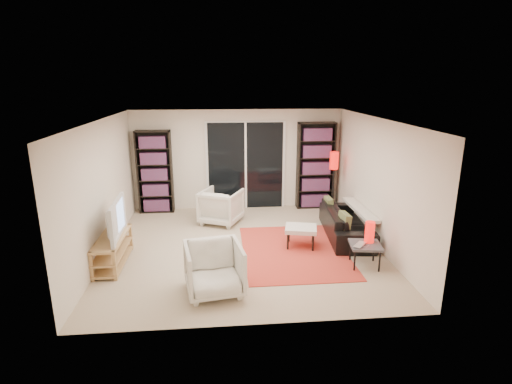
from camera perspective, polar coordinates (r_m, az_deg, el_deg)
The scene contains 20 objects.
floor at distance 7.66m, azimuth -1.67°, elevation -7.88°, with size 5.00×5.00×0.00m, color #C6B097.
wall_back at distance 9.69m, azimuth -2.69°, elevation 4.62°, with size 5.00×0.02×2.40m, color #EFE2CE.
wall_front at distance 4.89m, azimuth 0.14°, elevation -6.70°, with size 5.00×0.02×2.40m, color #EFE2CE.
wall_left at distance 7.54m, azimuth -21.08°, elevation 0.32°, with size 0.02×5.00×2.40m, color #EFE2CE.
wall_right at distance 7.82m, azimuth 16.87°, elevation 1.23°, with size 0.02×5.00×2.40m, color #EFE2CE.
ceiling at distance 7.05m, azimuth -1.83°, elevation 10.30°, with size 5.00×5.00×0.02m, color white.
sliding_door at distance 9.70m, azimuth -1.49°, elevation 3.74°, with size 1.92×0.08×2.16m.
bookshelf_left at distance 9.69m, azimuth -14.24°, elevation 2.78°, with size 0.80×0.30×1.95m.
bookshelf_right at distance 9.83m, azimuth 8.52°, elevation 3.73°, with size 0.90×0.30×2.10m.
tv_stand at distance 7.32m, azimuth -19.79°, elevation -7.77°, with size 0.41×1.29×0.50m.
tv at distance 7.12m, azimuth -20.04°, elevation -3.65°, with size 1.11×0.15×0.64m, color black.
rug at distance 7.52m, azimuth 5.42°, elevation -8.36°, with size 1.87×2.53×0.01m, color red.
sofa at distance 8.28m, azimuth 12.75°, elevation -4.26°, with size 2.00×0.78×0.58m, color black.
armchair_back at distance 8.83m, azimuth -5.00°, elevation -2.05°, with size 0.81×0.83×0.76m, color silver.
armchair_front at distance 6.01m, azimuth -6.01°, elevation -10.91°, with size 0.81×0.84×0.76m, color silver.
ottoman at distance 7.60m, azimuth 6.44°, elevation -5.34°, with size 0.67×0.59×0.40m.
side_table at distance 7.04m, azimuth 15.35°, elevation -7.50°, with size 0.57×0.57×0.40m.
laptop at distance 6.92m, azimuth 14.96°, elevation -7.39°, with size 0.31×0.20×0.02m, color silver.
table_lamp at distance 7.06m, azimuth 15.93°, elevation -5.51°, with size 0.16×0.16×0.36m, color red.
floor_lamp at distance 9.38m, azimuth 11.05°, elevation 3.59°, with size 0.22×0.22×1.48m.
Camera 1 is at (-0.43, -7.00, 3.07)m, focal length 28.00 mm.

